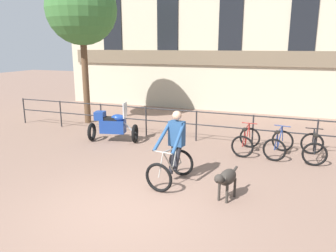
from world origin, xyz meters
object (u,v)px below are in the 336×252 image
(parked_bicycle_mid_left, at_px, (279,144))
(parked_bicycle_near_lamp, at_px, (246,141))
(cyclist_with_bike, at_px, (173,151))
(parked_motorcycle, at_px, (112,125))
(dog, at_px, (226,178))
(parked_bicycle_mid_right, at_px, (313,148))

(parked_bicycle_mid_left, bearing_deg, parked_bicycle_near_lamp, 9.88)
(cyclist_with_bike, distance_m, parked_motorcycle, 3.92)
(dog, distance_m, parked_bicycle_mid_right, 3.84)
(parked_bicycle_near_lamp, bearing_deg, parked_motorcycle, 9.93)
(parked_bicycle_mid_right, bearing_deg, parked_bicycle_mid_left, -1.14)
(parked_motorcycle, bearing_deg, parked_bicycle_near_lamp, -97.56)
(parked_bicycle_near_lamp, xyz_separation_m, parked_bicycle_mid_right, (1.88, -0.00, 0.00))
(parked_bicycle_near_lamp, height_order, parked_bicycle_mid_left, same)
(parked_bicycle_near_lamp, bearing_deg, parked_bicycle_mid_left, -175.60)
(parked_motorcycle, height_order, parked_bicycle_mid_right, parked_motorcycle)
(cyclist_with_bike, height_order, parked_motorcycle, cyclist_with_bike)
(parked_motorcycle, height_order, parked_bicycle_near_lamp, parked_motorcycle)
(parked_motorcycle, xyz_separation_m, parked_bicycle_mid_right, (6.27, 0.43, -0.20))
(dog, height_order, parked_bicycle_mid_left, parked_bicycle_mid_left)
(parked_bicycle_near_lamp, bearing_deg, parked_bicycle_mid_right, -175.60)
(parked_motorcycle, relative_size, parked_bicycle_near_lamp, 1.49)
(cyclist_with_bike, height_order, parked_bicycle_mid_right, cyclist_with_bike)
(dog, bearing_deg, parked_bicycle_near_lamp, 107.13)
(cyclist_with_bike, distance_m, dog, 1.50)
(cyclist_with_bike, xyz_separation_m, parked_bicycle_mid_right, (3.20, 2.85, -0.41))
(parked_bicycle_near_lamp, relative_size, parked_bicycle_mid_left, 0.96)
(cyclist_with_bike, height_order, dog, cyclist_with_bike)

